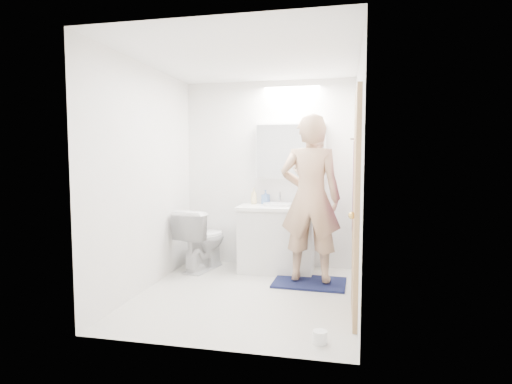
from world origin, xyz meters
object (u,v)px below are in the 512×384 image
(vanity_cabinet, at_px, (277,240))
(person, at_px, (310,198))
(soap_bottle_a, at_px, (254,196))
(medicine_cabinet, at_px, (291,151))
(toilet, at_px, (202,239))
(soap_bottle_b, at_px, (266,197))
(toothbrush_cup, at_px, (298,201))
(toilet_paper_roll, at_px, (320,337))

(vanity_cabinet, xyz_separation_m, person, (0.44, -0.45, 0.58))
(vanity_cabinet, height_order, soap_bottle_a, soap_bottle_a)
(medicine_cabinet, bearing_deg, toilet, -163.19)
(toilet, height_order, soap_bottle_b, soap_bottle_b)
(toilet, height_order, toothbrush_cup, toothbrush_cup)
(soap_bottle_a, height_order, toothbrush_cup, soap_bottle_a)
(vanity_cabinet, relative_size, person, 0.49)
(soap_bottle_b, distance_m, toothbrush_cup, 0.43)
(toilet, xyz_separation_m, soap_bottle_b, (0.76, 0.30, 0.52))
(soap_bottle_b, bearing_deg, vanity_cabinet, -44.95)
(person, distance_m, toothbrush_cup, 0.65)
(medicine_cabinet, distance_m, person, 0.90)
(soap_bottle_a, bearing_deg, medicine_cabinet, 7.38)
(toothbrush_cup, xyz_separation_m, toilet_paper_roll, (0.40, -2.10, -0.82))
(person, relative_size, soap_bottle_a, 8.90)
(vanity_cabinet, bearing_deg, soap_bottle_a, 155.44)
(vanity_cabinet, xyz_separation_m, soap_bottle_a, (-0.33, 0.15, 0.53))
(vanity_cabinet, height_order, toilet_paper_roll, vanity_cabinet)
(vanity_cabinet, xyz_separation_m, soap_bottle_b, (-0.18, 0.18, 0.52))
(vanity_cabinet, bearing_deg, person, -45.21)
(toilet, height_order, soap_bottle_a, soap_bottle_a)
(vanity_cabinet, distance_m, toilet_paper_roll, 2.08)
(toilet, bearing_deg, medicine_cabinet, -151.24)
(vanity_cabinet, xyz_separation_m, toilet, (-0.94, -0.11, -0.00))
(soap_bottle_a, relative_size, soap_bottle_b, 1.14)
(toilet_paper_roll, bearing_deg, person, 97.79)
(vanity_cabinet, height_order, toilet, vanity_cabinet)
(vanity_cabinet, xyz_separation_m, toilet_paper_roll, (0.65, -1.94, -0.34))
(person, bearing_deg, toilet_paper_roll, 99.85)
(person, height_order, soap_bottle_a, person)
(medicine_cabinet, bearing_deg, person, -64.81)
(medicine_cabinet, height_order, soap_bottle_b, medicine_cabinet)
(vanity_cabinet, xyz_separation_m, medicine_cabinet, (0.14, 0.21, 1.11))
(toothbrush_cup, relative_size, toilet_paper_roll, 0.92)
(person, height_order, soap_bottle_b, person)
(soap_bottle_a, bearing_deg, toilet, -156.60)
(toothbrush_cup, distance_m, toilet_paper_roll, 2.29)
(vanity_cabinet, bearing_deg, soap_bottle_b, 135.05)
(soap_bottle_a, distance_m, toilet_paper_roll, 2.47)
(vanity_cabinet, height_order, person, person)
(medicine_cabinet, distance_m, toilet_paper_roll, 2.65)
(toothbrush_cup, bearing_deg, vanity_cabinet, -147.06)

